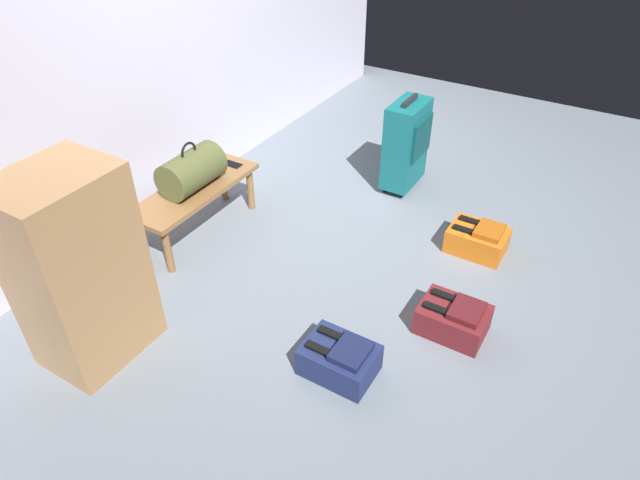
{
  "coord_description": "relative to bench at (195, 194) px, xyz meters",
  "views": [
    {
      "loc": [
        -2.76,
        -1.31,
        2.34
      ],
      "look_at": [
        -0.36,
        0.13,
        0.25
      ],
      "focal_mm": 31.07,
      "sensor_mm": 36.0,
      "label": 1
    }
  ],
  "objects": [
    {
      "name": "ground_plane",
      "position": [
        0.42,
        -1.1,
        -0.31
      ],
      "size": [
        6.6,
        6.6,
        0.0
      ],
      "primitive_type": "plane",
      "color": "slate"
    },
    {
      "name": "suitcase_upright_teal",
      "position": [
        1.32,
        -0.99,
        0.07
      ],
      "size": [
        0.4,
        0.25,
        0.75
      ],
      "color": "#14666B",
      "rests_on": "ground"
    },
    {
      "name": "bench",
      "position": [
        0.0,
        0.0,
        0.0
      ],
      "size": [
        1.0,
        0.36,
        0.37
      ],
      "color": "olive",
      "rests_on": "ground"
    },
    {
      "name": "back_wall",
      "position": [
        0.42,
        0.5,
        1.09
      ],
      "size": [
        6.0,
        0.1,
        2.8
      ],
      "primitive_type": "cube",
      "color": "silver",
      "rests_on": "ground"
    },
    {
      "name": "backpack_orange",
      "position": [
        0.81,
        -1.77,
        -0.22
      ],
      "size": [
        0.28,
        0.38,
        0.21
      ],
      "color": "orange",
      "rests_on": "ground"
    },
    {
      "name": "cell_phone",
      "position": [
        0.39,
        -0.02,
        0.06
      ],
      "size": [
        0.07,
        0.14,
        0.01
      ],
      "color": "black",
      "rests_on": "bench"
    },
    {
      "name": "backpack_navy",
      "position": [
        -0.6,
        -1.49,
        -0.22
      ],
      "size": [
        0.28,
        0.38,
        0.21
      ],
      "color": "navy",
      "rests_on": "ground"
    },
    {
      "name": "side_cabinet",
      "position": [
        -1.13,
        -0.26,
        0.24
      ],
      "size": [
        0.56,
        0.44,
        1.1
      ],
      "color": "#A87A4C",
      "rests_on": "ground"
    },
    {
      "name": "backpack_maroon",
      "position": [
        -0.01,
        -1.9,
        -0.22
      ],
      "size": [
        0.28,
        0.38,
        0.21
      ],
      "color": "maroon",
      "rests_on": "ground"
    },
    {
      "name": "duffel_bag_olive",
      "position": [
        0.0,
        0.0,
        0.19
      ],
      "size": [
        0.44,
        0.26,
        0.34
      ],
      "color": "#51562D",
      "rests_on": "bench"
    }
  ]
}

